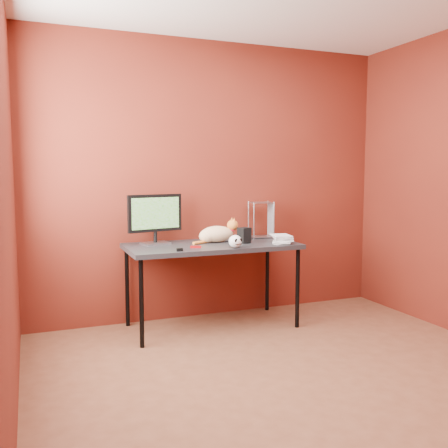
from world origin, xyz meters
name	(u,v)px	position (x,y,z in m)	size (l,w,h in m)	color
room	(309,162)	(0.00, 0.00, 1.45)	(3.52, 3.52, 2.61)	brown
desk	(212,249)	(-0.15, 1.37, 0.70)	(1.50, 0.70, 0.75)	black
monitor	(155,217)	(-0.62, 1.53, 1.00)	(0.50, 0.21, 0.44)	#A3A3A8
cat	(217,234)	(-0.07, 1.45, 0.83)	(0.46, 0.19, 0.22)	orange
skull_mug	(235,241)	(-0.05, 1.08, 0.81)	(0.11, 0.11, 0.11)	white
speaker	(244,236)	(0.14, 1.32, 0.81)	(0.12, 0.12, 0.14)	black
book_stack	(274,195)	(0.38, 1.22, 1.18)	(0.24, 0.26, 0.85)	beige
wire_rack	(261,220)	(0.44, 1.59, 0.92)	(0.22, 0.19, 0.35)	#A3A3A8
pocket_knife	(196,247)	(-0.36, 1.20, 0.76)	(0.09, 0.02, 0.02)	#A00C0E
black_gadget	(180,250)	(-0.53, 1.08, 0.76)	(0.05, 0.03, 0.02)	black
washer	(199,247)	(-0.33, 1.20, 0.75)	(0.05, 0.05, 0.00)	#A3A3A8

